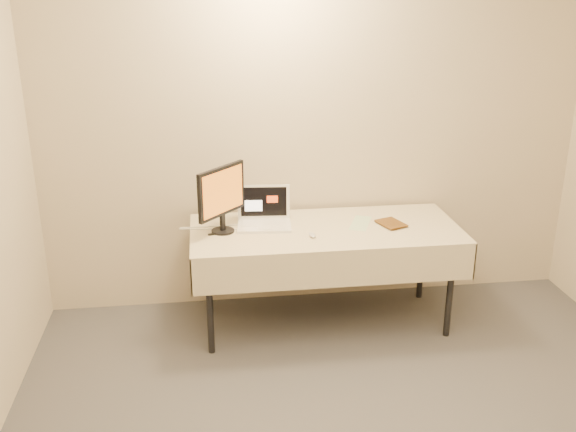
{
  "coord_description": "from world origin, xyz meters",
  "views": [
    {
      "loc": [
        -0.81,
        -2.02,
        2.34
      ],
      "look_at": [
        -0.27,
        1.99,
        0.86
      ],
      "focal_mm": 40.0,
      "sensor_mm": 36.0,
      "label": 1
    }
  ],
  "objects": [
    {
      "name": "back_wall",
      "position": [
        0.0,
        2.5,
        1.35
      ],
      "size": [
        4.0,
        0.1,
        2.7
      ],
      "primitive_type": "cube",
      "color": "beige",
      "rests_on": "ground"
    },
    {
      "name": "table",
      "position": [
        0.0,
        2.05,
        0.68
      ],
      "size": [
        1.86,
        0.81,
        0.74
      ],
      "color": "black",
      "rests_on": "ground"
    },
    {
      "name": "laptop",
      "position": [
        -0.41,
        2.18,
        0.8
      ],
      "size": [
        0.39,
        0.33,
        0.26
      ],
      "rotation": [
        0.0,
        0.0,
        -0.09
      ],
      "color": "white",
      "rests_on": "table"
    },
    {
      "name": "monitor",
      "position": [
        -0.71,
        2.07,
        1.01
      ],
      "size": [
        0.32,
        0.35,
        0.46
      ],
      "rotation": [
        0.0,
        0.0,
        0.83
      ],
      "color": "black",
      "rests_on": "table"
    },
    {
      "name": "book",
      "position": [
        0.39,
        2.02,
        0.84
      ],
      "size": [
        0.15,
        0.07,
        0.2
      ],
      "primitive_type": "imported",
      "rotation": [
        0.0,
        0.0,
        0.34
      ],
      "color": "#925C1A",
      "rests_on": "table"
    },
    {
      "name": "alarm_clock",
      "position": [
        -0.45,
        2.31,
        0.76
      ],
      "size": [
        0.11,
        0.05,
        0.04
      ],
      "rotation": [
        0.0,
        0.0,
        -0.06
      ],
      "color": "black",
      "rests_on": "table"
    },
    {
      "name": "clicker",
      "position": [
        -0.12,
        1.9,
        0.75
      ],
      "size": [
        0.05,
        0.09,
        0.02
      ],
      "primitive_type": "ellipsoid",
      "rotation": [
        0.0,
        0.0,
        0.09
      ],
      "color": "#BCBCBE",
      "rests_on": "table"
    },
    {
      "name": "paper_form",
      "position": [
        0.26,
        2.11,
        0.74
      ],
      "size": [
        0.23,
        0.32,
        0.0
      ],
      "primitive_type": "cube",
      "rotation": [
        0.0,
        0.0,
        -0.4
      ],
      "color": "#B7D7AB",
      "rests_on": "table"
    },
    {
      "name": "usb_dongle",
      "position": [
        -0.78,
        2.02,
        0.74
      ],
      "size": [
        0.06,
        0.03,
        0.01
      ],
      "primitive_type": "cube",
      "rotation": [
        0.0,
        0.0,
        0.2
      ],
      "color": "black",
      "rests_on": "table"
    }
  ]
}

